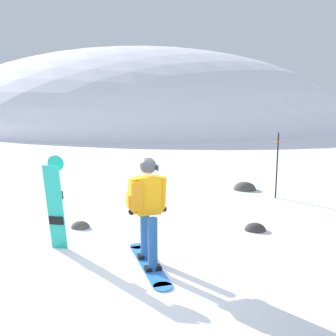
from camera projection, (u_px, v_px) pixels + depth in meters
The scene contains 9 objects.
ground_plane at pixel (129, 275), 5.91m from camera, with size 300.00×300.00×0.00m, color white.
ridge_peak_main at pixel (140, 122), 37.92m from camera, with size 36.86×33.17×13.63m.
ridge_peak_far at pixel (21, 114), 55.64m from camera, with size 30.92×27.82×9.68m.
snowboarder_main at pixel (146, 209), 6.07m from camera, with size 0.95×1.69×1.71m.
spare_snowboard at pixel (56, 203), 6.70m from camera, with size 0.28×0.26×1.65m.
piste_marker_near at pixel (277, 160), 10.12m from camera, with size 0.20×0.20×1.74m.
rock_dark at pixel (255, 230), 7.84m from camera, with size 0.42×0.36×0.29m.
rock_mid at pixel (80, 228), 8.00m from camera, with size 0.38×0.32×0.27m.
rock_small at pixel (245, 190), 11.19m from camera, with size 0.63×0.54×0.44m.
Camera 1 is at (1.38, -5.38, 2.64)m, focal length 42.44 mm.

